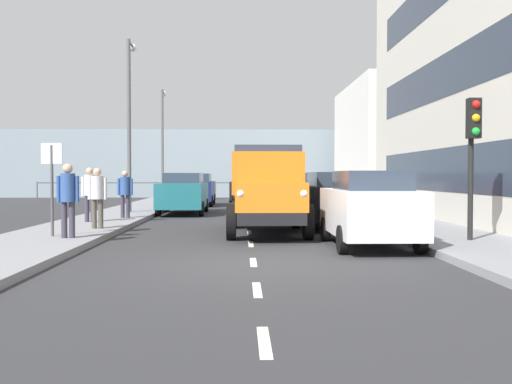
% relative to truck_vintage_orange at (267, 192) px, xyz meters
% --- Properties ---
extents(ground_plane, '(80.00, 80.00, 0.00)m').
position_rel_truck_vintage_orange_xyz_m(ground_plane, '(0.49, -4.77, -1.18)').
color(ground_plane, '#2D2D30').
extents(sidewalk_left, '(2.65, 38.92, 0.15)m').
position_rel_truck_vintage_orange_xyz_m(sidewalk_left, '(-4.44, -4.77, -1.10)').
color(sidewalk_left, gray).
rests_on(sidewalk_left, ground_plane).
extents(sidewalk_right, '(2.65, 38.92, 0.15)m').
position_rel_truck_vintage_orange_xyz_m(sidewalk_right, '(5.42, -4.77, -1.10)').
color(sidewalk_right, gray).
rests_on(sidewalk_right, ground_plane).
extents(road_centreline_markings, '(0.12, 36.01, 0.01)m').
position_rel_truck_vintage_orange_xyz_m(road_centreline_markings, '(0.49, -4.67, -1.17)').
color(road_centreline_markings, silver).
rests_on(road_centreline_markings, ground_plane).
extents(building_far_block, '(7.77, 10.79, 7.05)m').
position_rel_truck_vintage_orange_xyz_m(building_far_block, '(-9.65, -19.05, 2.35)').
color(building_far_block, silver).
rests_on(building_far_block, ground_plane).
extents(sea_horizon, '(80.00, 0.80, 5.00)m').
position_rel_truck_vintage_orange_xyz_m(sea_horizon, '(0.49, -27.23, 1.32)').
color(sea_horizon, '#84939E').
rests_on(sea_horizon, ground_plane).
extents(seawall_railing, '(28.08, 0.08, 1.20)m').
position_rel_truck_vintage_orange_xyz_m(seawall_railing, '(0.49, -23.63, -0.26)').
color(seawall_railing, '#4C5156').
rests_on(seawall_railing, ground_plane).
extents(truck_vintage_orange, '(2.17, 5.64, 2.43)m').
position_rel_truck_vintage_orange_xyz_m(truck_vintage_orange, '(0.00, 0.00, 0.00)').
color(truck_vintage_orange, black).
rests_on(truck_vintage_orange, ground_plane).
extents(car_white_kerbside_near, '(1.79, 3.84, 1.72)m').
position_rel_truck_vintage_orange_xyz_m(car_white_kerbside_near, '(-2.17, 2.83, -0.29)').
color(car_white_kerbside_near, white).
rests_on(car_white_kerbside_near, ground_plane).
extents(car_black_kerbside_1, '(1.82, 4.56, 1.72)m').
position_rel_truck_vintage_orange_xyz_m(car_black_kerbside_1, '(-2.17, -2.26, -0.28)').
color(car_black_kerbside_1, black).
rests_on(car_black_kerbside_1, ground_plane).
extents(car_maroon_kerbside_2, '(1.84, 3.95, 1.72)m').
position_rel_truck_vintage_orange_xyz_m(car_maroon_kerbside_2, '(-2.17, -8.04, -0.28)').
color(car_maroon_kerbside_2, maroon).
rests_on(car_maroon_kerbside_2, ground_plane).
extents(car_silver_kerbside_3, '(1.81, 3.84, 1.72)m').
position_rel_truck_vintage_orange_xyz_m(car_silver_kerbside_3, '(-2.17, -13.33, -0.29)').
color(car_silver_kerbside_3, '#B7BABF').
rests_on(car_silver_kerbside_3, ground_plane).
extents(car_teal_oppositeside_0, '(1.90, 4.66, 1.72)m').
position_rel_truck_vintage_orange_xyz_m(car_teal_oppositeside_0, '(3.15, -8.64, -0.28)').
color(car_teal_oppositeside_0, '#1E6670').
rests_on(car_teal_oppositeside_0, ground_plane).
extents(car_navy_oppositeside_1, '(1.94, 4.20, 1.72)m').
position_rel_truck_vintage_orange_xyz_m(car_navy_oppositeside_1, '(3.15, -15.36, -0.28)').
color(car_navy_oppositeside_1, navy).
rests_on(car_navy_oppositeside_1, ground_plane).
extents(pedestrian_near_railing, '(0.53, 0.34, 1.75)m').
position_rel_truck_vintage_orange_xyz_m(pedestrian_near_railing, '(4.79, 2.11, 0.00)').
color(pedestrian_near_railing, '#383342').
rests_on(pedestrian_near_railing, sidewalk_right).
extents(pedestrian_by_lamp, '(0.53, 0.34, 1.67)m').
position_rel_truck_vintage_orange_xyz_m(pedestrian_by_lamp, '(4.70, -0.34, -0.04)').
color(pedestrian_by_lamp, '#4C473D').
rests_on(pedestrian_by_lamp, sidewalk_right).
extents(pedestrian_couple_a, '(0.53, 0.34, 1.72)m').
position_rel_truck_vintage_orange_xyz_m(pedestrian_couple_a, '(5.51, -2.65, -0.02)').
color(pedestrian_couple_a, '#383342').
rests_on(pedestrian_couple_a, sidewalk_right).
extents(pedestrian_with_bag, '(0.53, 0.34, 1.64)m').
position_rel_truck_vintage_orange_xyz_m(pedestrian_with_bag, '(4.74, -4.36, -0.07)').
color(pedestrian_with_bag, '#383342').
rests_on(pedestrian_with_bag, sidewalk_right).
extents(traffic_light_near, '(0.28, 0.41, 3.20)m').
position_rel_truck_vintage_orange_xyz_m(traffic_light_near, '(-4.50, 2.86, 1.29)').
color(traffic_light_near, black).
rests_on(traffic_light_near, sidewalk_left).
extents(lamp_post_promenade, '(0.32, 1.14, 6.94)m').
position_rel_truck_vintage_orange_xyz_m(lamp_post_promenade, '(5.23, -7.84, 3.07)').
color(lamp_post_promenade, '#59595B').
rests_on(lamp_post_promenade, sidewalk_right).
extents(lamp_post_far, '(0.32, 1.14, 6.80)m').
position_rel_truck_vintage_orange_xyz_m(lamp_post_far, '(5.61, -20.50, 3.00)').
color(lamp_post_far, '#59595B').
rests_on(lamp_post_far, sidewalk_right).
extents(street_sign, '(0.50, 0.07, 2.25)m').
position_rel_truck_vintage_orange_xyz_m(street_sign, '(5.28, 1.71, 0.50)').
color(street_sign, '#4C4C4C').
rests_on(street_sign, sidewalk_right).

